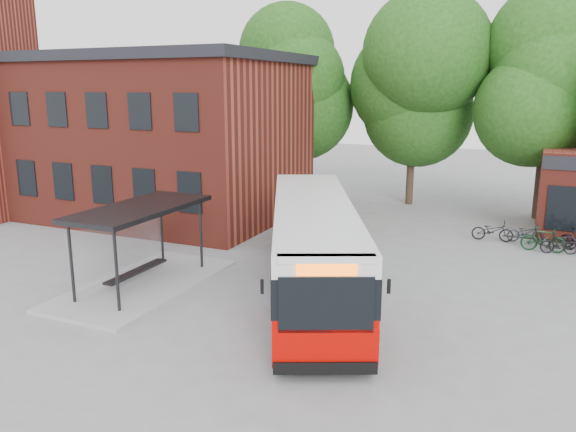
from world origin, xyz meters
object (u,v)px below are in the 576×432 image
at_px(city_bus, 313,248).
at_px(bicycle_3, 559,244).
at_px(bicycle_2, 526,233).
at_px(bus_shelter, 142,246).
at_px(bicycle_1, 543,239).
at_px(bicycle_0, 492,231).

relative_size(city_bus, bicycle_3, 8.21).
xyz_separation_m(city_bus, bicycle_2, (6.49, 9.79, -1.13)).
relative_size(bus_shelter, bicycle_1, 3.90).
distance_m(bicycle_2, bicycle_3, 1.99).
bearing_deg(bicycle_1, bicycle_0, 66.01).
bearing_deg(city_bus, bicycle_3, 22.48).
bearing_deg(bus_shelter, bicycle_0, 46.36).
distance_m(bicycle_0, bicycle_3, 2.93).
height_order(bicycle_1, bicycle_3, bicycle_1).
height_order(bicycle_0, bicycle_1, bicycle_1).
height_order(city_bus, bicycle_0, city_bus).
bearing_deg(bicycle_2, bicycle_1, -169.86).
distance_m(bus_shelter, bicycle_3, 16.89).
relative_size(bus_shelter, city_bus, 0.57).
distance_m(bicycle_1, bicycle_3, 0.63).
height_order(bicycle_0, bicycle_3, bicycle_0).
xyz_separation_m(bus_shelter, bicycle_0, (10.72, 11.24, -0.98)).
bearing_deg(bicycle_0, bus_shelter, 133.61).
relative_size(city_bus, bicycle_2, 7.49).
height_order(bus_shelter, bicycle_3, bus_shelter).
distance_m(bicycle_0, bicycle_2, 1.46).
distance_m(bicycle_0, bicycle_1, 2.33).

